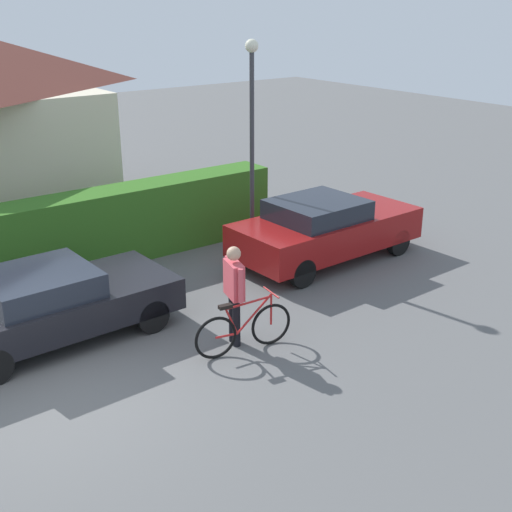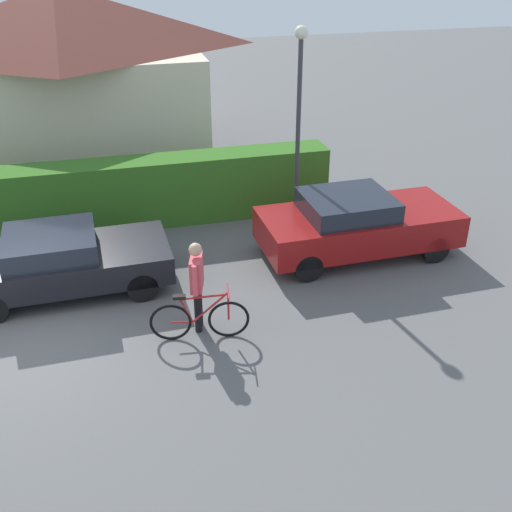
# 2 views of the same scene
# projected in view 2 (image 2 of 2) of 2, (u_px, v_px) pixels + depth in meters

# --- Properties ---
(ground_plane) EXTENTS (60.00, 60.00, 0.00)m
(ground_plane) POSITION_uv_depth(u_px,v_px,m) (24.00, 346.00, 10.81)
(ground_plane) COLOR #5B5B5B
(hedge_row) EXTENTS (14.18, 0.90, 1.61)m
(hedge_row) POSITION_uv_depth(u_px,v_px,m) (31.00, 203.00, 14.24)
(hedge_row) COLOR #31661D
(hedge_row) RESTS_ON ground
(house_distant) EXTENTS (7.95, 5.14, 5.00)m
(house_distant) POSITION_uv_depth(u_px,v_px,m) (66.00, 76.00, 17.90)
(house_distant) COLOR beige
(house_distant) RESTS_ON ground
(parked_car_near) EXTENTS (4.07, 1.93, 1.27)m
(parked_car_near) POSITION_uv_depth(u_px,v_px,m) (63.00, 260.00, 12.13)
(parked_car_near) COLOR black
(parked_car_near) RESTS_ON ground
(parked_car_far) EXTENTS (4.33, 1.96, 1.41)m
(parked_car_far) POSITION_uv_depth(u_px,v_px,m) (356.00, 223.00, 13.45)
(parked_car_far) COLOR maroon
(parked_car_far) RESTS_ON ground
(bicycle) EXTENTS (1.73, 0.50, 0.96)m
(bicycle) POSITION_uv_depth(u_px,v_px,m) (200.00, 319.00, 10.82)
(bicycle) COLOR black
(bicycle) RESTS_ON ground
(person_rider) EXTENTS (0.32, 0.67, 1.73)m
(person_rider) POSITION_uv_depth(u_px,v_px,m) (197.00, 280.00, 10.79)
(person_rider) COLOR black
(person_rider) RESTS_ON ground
(street_lamp) EXTENTS (0.28, 0.28, 4.65)m
(street_lamp) POSITION_uv_depth(u_px,v_px,m) (299.00, 107.00, 13.37)
(street_lamp) COLOR #38383D
(street_lamp) RESTS_ON ground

